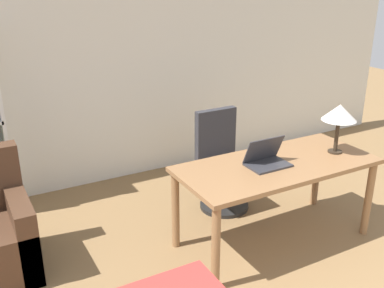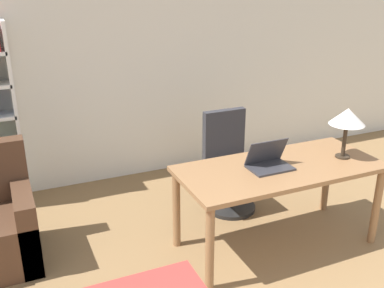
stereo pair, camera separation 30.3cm
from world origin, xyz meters
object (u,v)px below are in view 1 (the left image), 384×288
table_lamp (339,114)px  office_chair (221,165)px  desk (277,173)px  laptop (266,159)px

table_lamp → office_chair: size_ratio=0.44×
desk → table_lamp: (0.63, -0.06, 0.47)m
laptop → office_chair: size_ratio=0.36×
desk → table_lamp: 0.79m
laptop → desk: bearing=-8.2°
office_chair → table_lamp: bearing=-51.6°
laptop → table_lamp: table_lamp is taller
desk → office_chair: size_ratio=1.73×
table_lamp → laptop: bearing=174.3°
laptop → office_chair: bearing=86.3°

